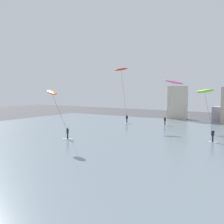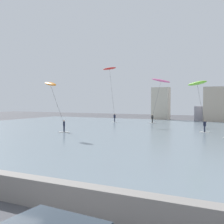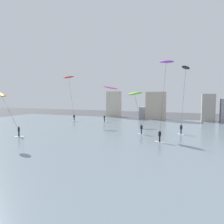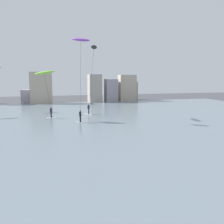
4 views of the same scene
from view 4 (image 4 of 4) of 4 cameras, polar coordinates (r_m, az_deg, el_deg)
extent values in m
cube|color=slate|center=(33.34, -13.46, -2.50)|extent=(84.00, 52.00, 0.10)
cube|color=gray|center=(60.11, -18.53, 3.37)|extent=(3.06, 2.72, 3.12)
cube|color=#B7A893|center=(58.82, -15.87, 5.32)|extent=(4.81, 3.20, 7.08)
cube|color=#A89E93|center=(59.91, -3.97, 5.40)|extent=(2.90, 3.37, 6.57)
cube|color=gray|center=(60.71, -0.31, 4.92)|extent=(2.75, 3.44, 5.45)
cube|color=#B7A893|center=(62.40, 3.44, 5.46)|extent=(4.12, 2.50, 6.46)
cube|color=#A89E93|center=(65.31, 4.18, 4.79)|extent=(3.21, 2.69, 4.70)
cube|color=silver|center=(32.88, -7.20, -2.35)|extent=(1.47, 0.90, 0.06)
cylinder|color=black|center=(32.81, -7.21, -1.62)|extent=(0.20, 0.20, 0.78)
cube|color=black|center=(32.70, -7.23, -0.43)|extent=(0.32, 0.40, 0.60)
sphere|color=#9E7051|center=(32.64, -7.25, 0.28)|extent=(0.20, 0.20, 0.20)
cylinder|color=#333333|center=(33.12, -7.18, 7.80)|extent=(0.49, 1.53, 9.46)
ellipsoid|color=purple|center=(34.23, -7.13, 16.00)|extent=(2.64, 2.39, 0.73)
cube|color=silver|center=(37.15, -13.65, -1.31)|extent=(1.46, 0.93, 0.06)
cylinder|color=#191E33|center=(37.09, -13.67, -0.67)|extent=(0.20, 0.20, 0.78)
cube|color=#191E33|center=(36.99, -13.71, 0.38)|extent=(0.33, 0.40, 0.60)
sphere|color=tan|center=(36.94, -13.73, 1.01)|extent=(0.20, 0.20, 0.20)
cylinder|color=#333333|center=(35.99, -14.39, 4.24)|extent=(0.78, 1.53, 5.22)
ellipsoid|color=#7AD133|center=(35.17, -15.13, 8.62)|extent=(3.18, 2.61, 0.78)
cube|color=silver|center=(39.93, -5.33, -0.48)|extent=(1.33, 1.27, 0.06)
cylinder|color=#191E33|center=(39.87, -5.33, 0.12)|extent=(0.20, 0.20, 0.78)
cube|color=#191E33|center=(39.79, -5.35, 1.10)|extent=(0.39, 0.40, 0.60)
sphere|color=#9E7051|center=(39.74, -5.35, 1.69)|extent=(0.20, 0.20, 0.20)
cylinder|color=#333333|center=(38.47, -4.76, 7.47)|extent=(0.53, 2.21, 8.94)
ellipsoid|color=black|center=(37.69, -4.13, 14.50)|extent=(1.53, 2.82, 0.53)
camera|label=1|loc=(10.30, 77.29, 7.49)|focal=46.49mm
camera|label=2|loc=(8.48, 94.88, -12.06)|focal=46.64mm
camera|label=3|loc=(9.58, 48.04, 7.78)|focal=33.66mm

